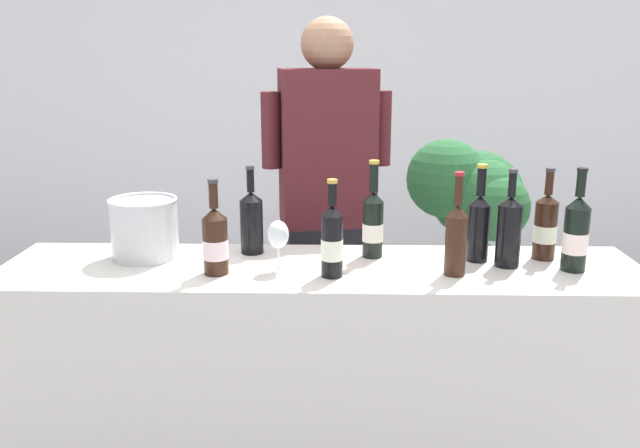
{
  "coord_description": "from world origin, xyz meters",
  "views": [
    {
      "loc": [
        0.05,
        -2.12,
        1.64
      ],
      "look_at": [
        -0.0,
        0.0,
        1.08
      ],
      "focal_mm": 36.64,
      "sensor_mm": 36.0,
      "label": 1
    }
  ],
  "objects_px": {
    "wine_bottle_1": "(545,226)",
    "wine_bottle_3": "(373,223)",
    "wine_bottle_4": "(479,225)",
    "wine_bottle_8": "(252,221)",
    "ice_bucket": "(144,228)",
    "potted_shrub": "(473,209)",
    "wine_bottle_0": "(456,237)",
    "wine_bottle_6": "(576,234)",
    "wine_bottle_5": "(215,241)",
    "person_server": "(327,236)",
    "wine_glass": "(278,236)",
    "wine_bottle_7": "(332,241)",
    "wine_bottle_2": "(509,230)"
  },
  "relations": [
    {
      "from": "wine_bottle_0",
      "to": "wine_bottle_5",
      "type": "height_order",
      "value": "wine_bottle_0"
    },
    {
      "from": "wine_bottle_1",
      "to": "potted_shrub",
      "type": "bearing_deg",
      "value": 92.07
    },
    {
      "from": "wine_bottle_5",
      "to": "potted_shrub",
      "type": "xyz_separation_m",
      "value": [
        1.09,
        1.2,
        -0.17
      ]
    },
    {
      "from": "wine_bottle_1",
      "to": "wine_bottle_4",
      "type": "height_order",
      "value": "wine_bottle_4"
    },
    {
      "from": "wine_bottle_4",
      "to": "wine_bottle_8",
      "type": "height_order",
      "value": "wine_bottle_4"
    },
    {
      "from": "wine_bottle_5",
      "to": "potted_shrub",
      "type": "distance_m",
      "value": 1.63
    },
    {
      "from": "wine_bottle_3",
      "to": "wine_bottle_8",
      "type": "relative_size",
      "value": 1.08
    },
    {
      "from": "wine_bottle_2",
      "to": "wine_bottle_8",
      "type": "distance_m",
      "value": 0.9
    },
    {
      "from": "wine_bottle_0",
      "to": "potted_shrub",
      "type": "distance_m",
      "value": 1.24
    },
    {
      "from": "wine_bottle_4",
      "to": "wine_bottle_6",
      "type": "height_order",
      "value": "wine_bottle_6"
    },
    {
      "from": "wine_bottle_6",
      "to": "potted_shrub",
      "type": "bearing_deg",
      "value": 94.9
    },
    {
      "from": "wine_bottle_6",
      "to": "wine_bottle_8",
      "type": "distance_m",
      "value": 1.11
    },
    {
      "from": "wine_bottle_1",
      "to": "wine_bottle_3",
      "type": "bearing_deg",
      "value": 179.11
    },
    {
      "from": "wine_bottle_1",
      "to": "ice_bucket",
      "type": "height_order",
      "value": "wine_bottle_1"
    },
    {
      "from": "wine_bottle_0",
      "to": "wine_bottle_1",
      "type": "relative_size",
      "value": 1.05
    },
    {
      "from": "wine_glass",
      "to": "wine_bottle_4",
      "type": "bearing_deg",
      "value": 10.58
    },
    {
      "from": "wine_bottle_0",
      "to": "wine_bottle_4",
      "type": "height_order",
      "value": "same"
    },
    {
      "from": "wine_bottle_1",
      "to": "wine_bottle_7",
      "type": "bearing_deg",
      "value": -164.51
    },
    {
      "from": "wine_bottle_7",
      "to": "wine_bottle_0",
      "type": "bearing_deg",
      "value": 3.59
    },
    {
      "from": "wine_bottle_5",
      "to": "wine_bottle_8",
      "type": "relative_size",
      "value": 0.99
    },
    {
      "from": "wine_bottle_4",
      "to": "wine_bottle_0",
      "type": "bearing_deg",
      "value": -124.51
    },
    {
      "from": "wine_bottle_1",
      "to": "person_server",
      "type": "xyz_separation_m",
      "value": [
        -0.77,
        0.47,
        -0.17
      ]
    },
    {
      "from": "wine_bottle_0",
      "to": "wine_bottle_5",
      "type": "xyz_separation_m",
      "value": [
        -0.78,
        -0.01,
        -0.02
      ]
    },
    {
      "from": "potted_shrub",
      "to": "wine_glass",
      "type": "bearing_deg",
      "value": -127.35
    },
    {
      "from": "wine_bottle_6",
      "to": "wine_bottle_7",
      "type": "bearing_deg",
      "value": -174.3
    },
    {
      "from": "wine_bottle_1",
      "to": "wine_bottle_3",
      "type": "relative_size",
      "value": 0.94
    },
    {
      "from": "ice_bucket",
      "to": "potted_shrub",
      "type": "distance_m",
      "value": 1.72
    },
    {
      "from": "wine_bottle_7",
      "to": "ice_bucket",
      "type": "xyz_separation_m",
      "value": [
        -0.66,
        0.19,
        -0.01
      ]
    },
    {
      "from": "wine_glass",
      "to": "potted_shrub",
      "type": "relative_size",
      "value": 0.14
    },
    {
      "from": "wine_bottle_3",
      "to": "person_server",
      "type": "height_order",
      "value": "person_server"
    },
    {
      "from": "wine_bottle_8",
      "to": "wine_bottle_5",
      "type": "bearing_deg",
      "value": -111.08
    },
    {
      "from": "wine_bottle_2",
      "to": "person_server",
      "type": "bearing_deg",
      "value": 138.25
    },
    {
      "from": "wine_bottle_1",
      "to": "ice_bucket",
      "type": "bearing_deg",
      "value": -179.26
    },
    {
      "from": "wine_bottle_7",
      "to": "person_server",
      "type": "xyz_separation_m",
      "value": [
        -0.03,
        0.68,
        -0.17
      ]
    },
    {
      "from": "wine_bottle_5",
      "to": "ice_bucket",
      "type": "xyz_separation_m",
      "value": [
        -0.28,
        0.17,
        -0.0
      ]
    },
    {
      "from": "wine_bottle_3",
      "to": "wine_bottle_4",
      "type": "xyz_separation_m",
      "value": [
        0.36,
        -0.04,
        0.01
      ]
    },
    {
      "from": "wine_bottle_5",
      "to": "wine_bottle_3",
      "type": "bearing_deg",
      "value": 20.66
    },
    {
      "from": "wine_bottle_3",
      "to": "ice_bucket",
      "type": "relative_size",
      "value": 1.45
    },
    {
      "from": "wine_bottle_3",
      "to": "wine_glass",
      "type": "xyz_separation_m",
      "value": [
        -0.32,
        -0.17,
        -0.0
      ]
    },
    {
      "from": "wine_bottle_6",
      "to": "person_server",
      "type": "bearing_deg",
      "value": 144.45
    },
    {
      "from": "wine_bottle_5",
      "to": "wine_bottle_8",
      "type": "distance_m",
      "value": 0.25
    },
    {
      "from": "wine_bottle_8",
      "to": "ice_bucket",
      "type": "height_order",
      "value": "wine_bottle_8"
    },
    {
      "from": "wine_bottle_0",
      "to": "potted_shrub",
      "type": "relative_size",
      "value": 0.28
    },
    {
      "from": "wine_bottle_0",
      "to": "person_server",
      "type": "bearing_deg",
      "value": 123.35
    },
    {
      "from": "wine_bottle_2",
      "to": "wine_bottle_6",
      "type": "distance_m",
      "value": 0.21
    },
    {
      "from": "wine_bottle_5",
      "to": "wine_glass",
      "type": "relative_size",
      "value": 1.83
    },
    {
      "from": "potted_shrub",
      "to": "wine_bottle_0",
      "type": "bearing_deg",
      "value": -104.52
    },
    {
      "from": "wine_bottle_0",
      "to": "wine_bottle_2",
      "type": "bearing_deg",
      "value": 26.05
    },
    {
      "from": "wine_bottle_5",
      "to": "wine_bottle_2",
      "type": "bearing_deg",
      "value": 5.95
    },
    {
      "from": "wine_bottle_1",
      "to": "wine_bottle_6",
      "type": "bearing_deg",
      "value": -64.32
    }
  ]
}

